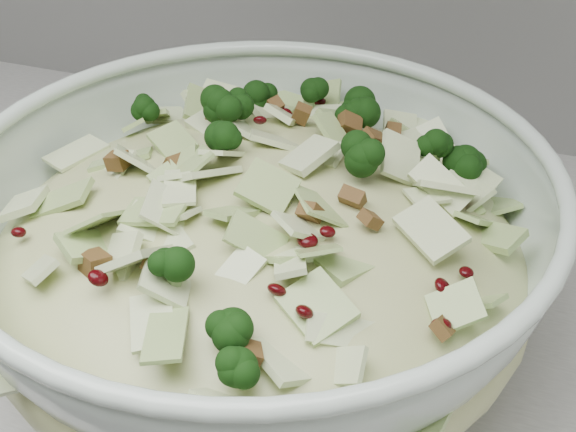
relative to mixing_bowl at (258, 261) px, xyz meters
name	(u,v)px	position (x,y,z in m)	size (l,w,h in m)	color
mixing_bowl	(258,261)	(0.00, 0.00, 0.00)	(0.49, 0.49, 0.16)	silver
salad	(257,230)	(0.00, 0.00, 0.03)	(0.41, 0.41, 0.17)	#BEC184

